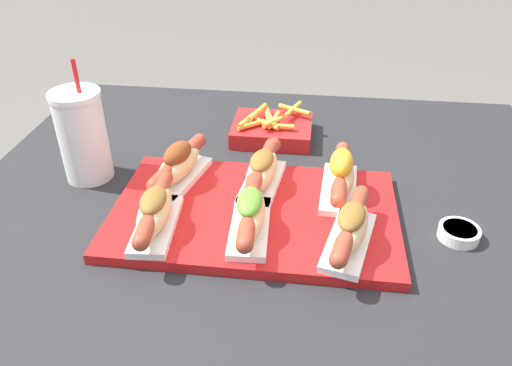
% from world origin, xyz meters
% --- Properties ---
extents(patio_table, '(1.12, 1.05, 0.74)m').
position_xyz_m(patio_table, '(0.00, 0.00, 0.37)').
color(patio_table, '#232326').
rests_on(patio_table, ground_plane).
extents(serving_tray, '(0.48, 0.30, 0.02)m').
position_xyz_m(serving_tray, '(-0.02, -0.03, 0.75)').
color(serving_tray, red).
rests_on(serving_tray, patio_table).
extents(hot_dog_0, '(0.07, 0.20, 0.07)m').
position_xyz_m(hot_dog_0, '(-0.17, -0.10, 0.79)').
color(hot_dog_0, white).
rests_on(hot_dog_0, serving_tray).
extents(hot_dog_1, '(0.07, 0.20, 0.07)m').
position_xyz_m(hot_dog_1, '(-0.02, -0.09, 0.79)').
color(hot_dog_1, white).
rests_on(hot_dog_1, serving_tray).
extents(hot_dog_2, '(0.09, 0.19, 0.07)m').
position_xyz_m(hot_dog_2, '(0.14, -0.10, 0.79)').
color(hot_dog_2, white).
rests_on(hot_dog_2, serving_tray).
extents(hot_dog_3, '(0.09, 0.19, 0.08)m').
position_xyz_m(hot_dog_3, '(-0.17, 0.05, 0.79)').
color(hot_dog_3, white).
rests_on(hot_dog_3, serving_tray).
extents(hot_dog_4, '(0.08, 0.20, 0.07)m').
position_xyz_m(hot_dog_4, '(-0.01, 0.04, 0.79)').
color(hot_dog_4, white).
rests_on(hot_dog_4, serving_tray).
extents(hot_dog_5, '(0.07, 0.20, 0.08)m').
position_xyz_m(hot_dog_5, '(0.12, 0.04, 0.80)').
color(hot_dog_5, white).
rests_on(hot_dog_5, serving_tray).
extents(sauce_bowl, '(0.07, 0.07, 0.02)m').
position_xyz_m(sauce_bowl, '(0.32, -0.04, 0.75)').
color(sauce_bowl, white).
rests_on(sauce_bowl, patio_table).
extents(drink_cup, '(0.09, 0.09, 0.23)m').
position_xyz_m(drink_cup, '(-0.35, 0.07, 0.83)').
color(drink_cup, white).
rests_on(drink_cup, patio_table).
extents(fries_basket, '(0.17, 0.15, 0.06)m').
position_xyz_m(fries_basket, '(-0.02, 0.27, 0.76)').
color(fries_basket, red).
rests_on(fries_basket, patio_table).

